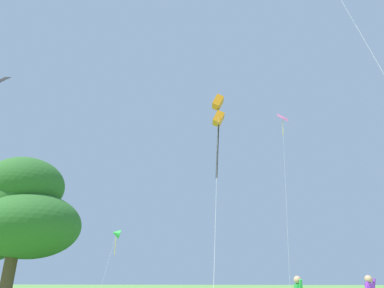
% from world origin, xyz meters
% --- Properties ---
extents(kite_green_small, '(3.47, 9.59, 7.48)m').
position_xyz_m(kite_green_small, '(-17.97, 33.81, 6.83)').
color(kite_green_small, green).
rests_on(kite_green_small, ground_plane).
extents(kite_orange_box, '(1.46, 11.48, 13.30)m').
position_xyz_m(kite_orange_box, '(-3.13, 15.57, 12.01)').
color(kite_orange_box, orange).
rests_on(kite_orange_box, ground_plane).
extents(kite_pink_low, '(2.16, 8.36, 19.59)m').
position_xyz_m(kite_pink_low, '(2.25, 31.12, 17.83)').
color(kite_pink_low, pink).
rests_on(kite_pink_low, ground_plane).
extents(tree_right_cluster, '(5.94, 5.38, 8.19)m').
position_xyz_m(tree_right_cluster, '(-13.72, 11.91, 5.24)').
color(tree_right_cluster, brown).
rests_on(tree_right_cluster, ground_plane).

